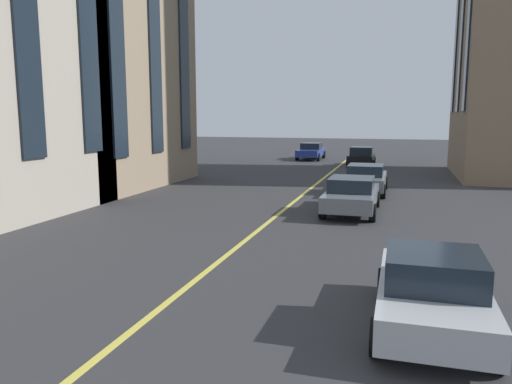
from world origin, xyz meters
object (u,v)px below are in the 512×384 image
at_px(car_grey_trailing, 366,178).
at_px(car_blue_parked_a, 311,151).
at_px(car_grey_mid, 352,195).
at_px(car_silver_parked_b, 432,290).
at_px(car_black_oncoming, 361,156).

xyz_separation_m(car_grey_trailing, car_blue_parked_a, (17.30, 5.68, 0.00)).
bearing_deg(car_grey_mid, car_blue_parked_a, 13.83).
bearing_deg(car_grey_trailing, car_silver_parked_b, -171.87).
height_order(car_grey_mid, car_silver_parked_b, car_silver_parked_b).
bearing_deg(car_silver_parked_b, car_grey_trailing, 8.13).
relative_size(car_blue_parked_a, car_grey_mid, 1.00).
relative_size(car_grey_trailing, car_grey_mid, 1.00).
distance_m(car_grey_trailing, car_grey_mid, 5.07).
bearing_deg(car_grey_trailing, car_grey_mid, 178.09).
relative_size(car_black_oncoming, car_silver_parked_b, 1.00).
xyz_separation_m(car_blue_parked_a, car_grey_mid, (-22.36, -5.51, 0.00)).
height_order(car_black_oncoming, car_grey_trailing, car_black_oncoming).
relative_size(car_blue_parked_a, car_silver_parked_b, 1.13).
bearing_deg(car_grey_trailing, car_black_oncoming, 5.29).
distance_m(car_black_oncoming, car_blue_parked_a, 6.32).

